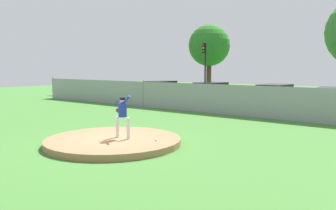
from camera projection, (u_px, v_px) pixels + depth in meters
name	position (u px, v px, depth m)	size (l,w,h in m)	color
ground_plane	(201.00, 124.00, 17.92)	(80.00, 80.00, 0.00)	#427A33
asphalt_strip	(268.00, 109.00, 24.52)	(44.00, 7.00, 0.01)	#2B2B2D
pitchers_mound	(113.00, 141.00, 13.25)	(5.10, 5.10, 0.24)	#99704C
pitcher_youth	(122.00, 113.00, 13.15)	(0.80, 0.32, 1.64)	silver
baseball	(156.00, 140.00, 12.73)	(0.07, 0.07, 0.07)	white
chainlink_fence	(238.00, 100.00, 20.93)	(38.39, 0.07, 1.95)	gray
parked_car_charcoal	(275.00, 97.00, 24.22)	(2.00, 4.68, 1.72)	#232328
parked_car_champagne	(161.00, 91.00, 30.66)	(1.98, 4.65, 1.70)	tan
parked_car_slate	(211.00, 94.00, 27.66)	(2.18, 4.57, 1.71)	slate
parked_car_burgundy	(331.00, 101.00, 21.95)	(2.11, 4.86, 1.64)	maroon
traffic_cone_orange	(166.00, 102.00, 26.41)	(0.40, 0.40, 0.55)	orange
traffic_light_near	(205.00, 61.00, 32.27)	(0.28, 0.46, 5.08)	black
tree_bushy_near	(209.00, 46.00, 36.69)	(4.32, 4.32, 7.32)	#4C331E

